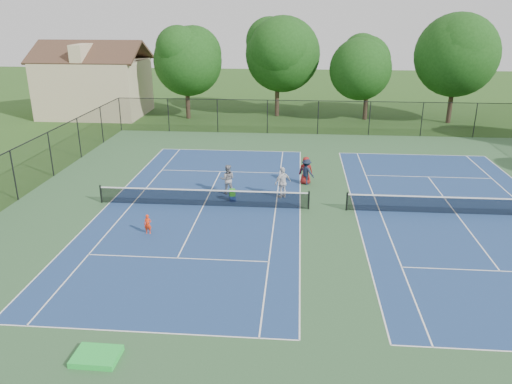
# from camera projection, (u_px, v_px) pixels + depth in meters

# --- Properties ---
(ground) EXTENTS (140.00, 140.00, 0.00)m
(ground) POSITION_uv_depth(u_px,v_px,m) (327.00, 210.00, 27.80)
(ground) COLOR #234716
(ground) RESTS_ON ground
(court_pad) EXTENTS (36.00, 36.00, 0.01)m
(court_pad) POSITION_uv_depth(u_px,v_px,m) (327.00, 210.00, 27.80)
(court_pad) COLOR #305632
(court_pad) RESTS_ON ground
(tennis_court_left) EXTENTS (12.00, 23.83, 1.07)m
(tennis_court_left) POSITION_uv_depth(u_px,v_px,m) (203.00, 204.00, 28.32)
(tennis_court_left) COLOR navy
(tennis_court_left) RESTS_ON ground
(tennis_court_right) EXTENTS (12.00, 23.83, 1.07)m
(tennis_court_right) POSITION_uv_depth(u_px,v_px,m) (456.00, 212.00, 27.21)
(tennis_court_right) COLOR navy
(tennis_court_right) RESTS_ON ground
(perimeter_fence) EXTENTS (36.08, 36.08, 3.02)m
(perimeter_fence) POSITION_uv_depth(u_px,v_px,m) (329.00, 183.00, 27.25)
(perimeter_fence) COLOR black
(perimeter_fence) RESTS_ON ground
(tree_back_a) EXTENTS (6.80, 6.80, 9.15)m
(tree_back_a) POSITION_uv_depth(u_px,v_px,m) (186.00, 58.00, 49.21)
(tree_back_a) COLOR #2D2116
(tree_back_a) RESTS_ON ground
(tree_back_b) EXTENTS (7.60, 7.60, 10.03)m
(tree_back_b) POSITION_uv_depth(u_px,v_px,m) (278.00, 51.00, 50.18)
(tree_back_b) COLOR #2D2116
(tree_back_b) RESTS_ON ground
(tree_back_c) EXTENTS (6.00, 6.00, 8.40)m
(tree_back_c) POSITION_uv_depth(u_px,v_px,m) (369.00, 64.00, 48.91)
(tree_back_c) COLOR #2D2116
(tree_back_c) RESTS_ON ground
(tree_back_d) EXTENTS (7.80, 7.80, 10.37)m
(tree_back_d) POSITION_uv_depth(u_px,v_px,m) (457.00, 51.00, 46.88)
(tree_back_d) COLOR #2D2116
(tree_back_d) RESTS_ON ground
(clapboard_house) EXTENTS (10.80, 8.10, 7.65)m
(clapboard_house) POSITION_uv_depth(u_px,v_px,m) (95.00, 85.00, 51.95)
(clapboard_house) COLOR tan
(clapboard_house) RESTS_ON ground
(child_player) EXTENTS (0.37, 0.25, 1.01)m
(child_player) POSITION_uv_depth(u_px,v_px,m) (148.00, 224.00, 24.67)
(child_player) COLOR red
(child_player) RESTS_ON ground
(instructor) EXTENTS (0.94, 0.76, 1.82)m
(instructor) POSITION_uv_depth(u_px,v_px,m) (228.00, 179.00, 29.94)
(instructor) COLOR gray
(instructor) RESTS_ON ground
(bystander_a) EXTENTS (1.16, 1.04, 1.89)m
(bystander_a) POSITION_uv_depth(u_px,v_px,m) (283.00, 183.00, 29.29)
(bystander_a) COLOR silver
(bystander_a) RESTS_ON ground
(bystander_b) EXTENTS (1.25, 1.16, 1.69)m
(bystander_b) POSITION_uv_depth(u_px,v_px,m) (306.00, 172.00, 31.57)
(bystander_b) COLOR #161F31
(bystander_b) RESTS_ON ground
(bystander_c) EXTENTS (0.89, 0.59, 1.78)m
(bystander_c) POSITION_uv_depth(u_px,v_px,m) (306.00, 171.00, 31.66)
(bystander_c) COLOR maroon
(bystander_c) RESTS_ON ground
(ball_crate) EXTENTS (0.43, 0.42, 0.31)m
(ball_crate) POSITION_uv_depth(u_px,v_px,m) (232.00, 198.00, 29.04)
(ball_crate) COLOR navy
(ball_crate) RESTS_ON ground
(ball_hopper) EXTENTS (0.39, 0.36, 0.41)m
(ball_hopper) POSITION_uv_depth(u_px,v_px,m) (232.00, 193.00, 28.92)
(ball_hopper) COLOR green
(ball_hopper) RESTS_ON ball_crate
(green_tarp) EXTENTS (1.46, 1.11, 0.20)m
(green_tarp) POSITION_uv_depth(u_px,v_px,m) (97.00, 356.00, 15.87)
(green_tarp) COLOR green
(green_tarp) RESTS_ON ground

